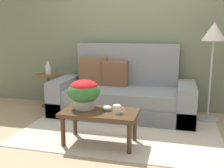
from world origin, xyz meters
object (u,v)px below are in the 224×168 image
object	(u,v)px
coffee_table	(100,116)
floor_lamp	(213,41)
side_table	(48,84)
coffee_mug	(117,109)
potted_plant	(84,92)
table_vase	(48,69)
snack_bowl	(107,108)
couch	(122,95)

from	to	relation	value
coffee_table	floor_lamp	distance (m)	2.04
coffee_table	side_table	distance (m)	1.90
coffee_mug	floor_lamp	bearing A→B (deg)	47.82
potted_plant	table_vase	size ratio (longest dim) A/B	1.75
potted_plant	snack_bowl	bearing A→B (deg)	-4.40
potted_plant	table_vase	world-z (taller)	table_vase
table_vase	floor_lamp	bearing A→B (deg)	-1.18
side_table	snack_bowl	bearing A→B (deg)	-41.00
side_table	potted_plant	bearing A→B (deg)	-47.03
side_table	table_vase	bearing A→B (deg)	-24.83
coffee_table	side_table	world-z (taller)	side_table
couch	snack_bowl	size ratio (longest dim) A/B	19.52
coffee_mug	potted_plant	bearing A→B (deg)	167.80
potted_plant	coffee_mug	world-z (taller)	potted_plant
coffee_table	table_vase	xyz separation A→B (m)	(-1.36, 1.30, 0.34)
coffee_table	couch	bearing A→B (deg)	89.15
coffee_table	coffee_mug	distance (m)	0.25
coffee_mug	snack_bowl	bearing A→B (deg)	153.42
potted_plant	snack_bowl	world-z (taller)	potted_plant
potted_plant	snack_bowl	size ratio (longest dim) A/B	3.45
floor_lamp	potted_plant	size ratio (longest dim) A/B	3.72
table_vase	coffee_table	bearing A→B (deg)	-43.78
couch	snack_bowl	bearing A→B (deg)	-87.05
coffee_table	side_table	xyz separation A→B (m)	(-1.37, 1.31, 0.06)
coffee_table	floor_lamp	xyz separation A→B (m)	(1.37, 1.24, 0.86)
snack_bowl	coffee_table	bearing A→B (deg)	-149.43
couch	coffee_mug	bearing A→B (deg)	-80.54
couch	table_vase	size ratio (longest dim) A/B	9.93
coffee_table	coffee_mug	xyz separation A→B (m)	(0.22, -0.03, 0.11)
couch	coffee_table	world-z (taller)	couch
side_table	coffee_table	bearing A→B (deg)	-43.59
couch	table_vase	distance (m)	1.42
couch	coffee_mug	distance (m)	1.26
side_table	coffee_mug	world-z (taller)	side_table
side_table	coffee_mug	size ratio (longest dim) A/B	4.37
coffee_table	floor_lamp	world-z (taller)	floor_lamp
coffee_table	potted_plant	bearing A→B (deg)	162.63
side_table	snack_bowl	distance (m)	1.92
floor_lamp	snack_bowl	xyz separation A→B (m)	(-1.30, -1.20, -0.77)
couch	coffee_table	xyz separation A→B (m)	(-0.02, -1.21, 0.03)
couch	side_table	distance (m)	1.40
coffee_table	coffee_mug	size ratio (longest dim) A/B	6.64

